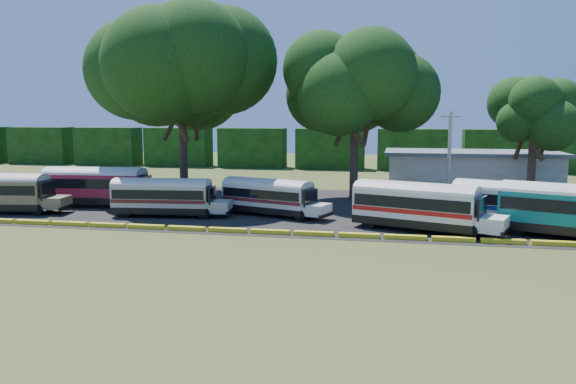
% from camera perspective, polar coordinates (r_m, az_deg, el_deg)
% --- Properties ---
extents(ground, '(160.00, 160.00, 0.00)m').
position_cam_1_polar(ground, '(37.58, -4.41, -4.50)').
color(ground, '#304C19').
rests_on(ground, ground).
extents(asphalt_strip, '(64.00, 24.00, 0.02)m').
position_cam_1_polar(asphalt_strip, '(48.85, 0.47, -1.59)').
color(asphalt_strip, black).
rests_on(asphalt_strip, ground).
extents(curb, '(53.70, 0.45, 0.30)m').
position_cam_1_polar(curb, '(38.49, -4.02, -3.97)').
color(curb, yellow).
rests_on(curb, ground).
extents(terminal_building, '(19.00, 9.00, 4.00)m').
position_cam_1_polar(terminal_building, '(66.14, 18.11, 2.27)').
color(terminal_building, silver).
rests_on(terminal_building, ground).
extents(treeline_backdrop, '(130.00, 4.00, 6.00)m').
position_cam_1_polar(treeline_backdrop, '(84.09, 4.33, 4.41)').
color(treeline_backdrop, black).
rests_on(treeline_backdrop, ground).
extents(bus_red, '(10.82, 3.31, 3.51)m').
position_cam_1_polar(bus_red, '(51.85, -18.75, 0.78)').
color(bus_red, black).
rests_on(bus_red, ground).
extents(bus_cream_west, '(9.52, 3.18, 3.07)m').
position_cam_1_polar(bus_cream_west, '(45.43, -12.43, -0.29)').
color(bus_cream_west, black).
rests_on(bus_cream_west, ground).
extents(bus_cream_east, '(9.29, 5.12, 2.98)m').
position_cam_1_polar(bus_cream_east, '(44.80, -1.90, -0.29)').
color(bus_cream_east, black).
rests_on(bus_cream_east, ground).
extents(bus_white_red, '(10.59, 5.86, 3.40)m').
position_cam_1_polar(bus_white_red, '(39.89, 13.12, -1.15)').
color(bus_white_red, black).
rests_on(bus_white_red, ground).
extents(bus_white_blue, '(10.16, 6.09, 3.29)m').
position_cam_1_polar(bus_white_blue, '(43.27, 22.13, -0.92)').
color(bus_white_blue, black).
rests_on(bus_white_blue, ground).
extents(tree_west, '(14.51, 14.51, 17.63)m').
position_cam_1_polar(tree_west, '(55.06, -10.79, 12.15)').
color(tree_west, '#332819').
rests_on(tree_west, ground).
extents(tree_center, '(11.13, 11.13, 15.35)m').
position_cam_1_polar(tree_center, '(53.45, 6.85, 11.22)').
color(tree_center, '#332819').
rests_on(tree_center, ground).
extents(tree_east, '(7.13, 7.13, 10.92)m').
position_cam_1_polar(tree_east, '(60.19, 23.79, 7.37)').
color(tree_east, '#332819').
rests_on(tree_east, ground).
extents(utility_pole, '(1.60, 0.30, 8.29)m').
position_cam_1_polar(utility_pole, '(48.24, 16.04, 3.07)').
color(utility_pole, gray).
rests_on(utility_pole, ground).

